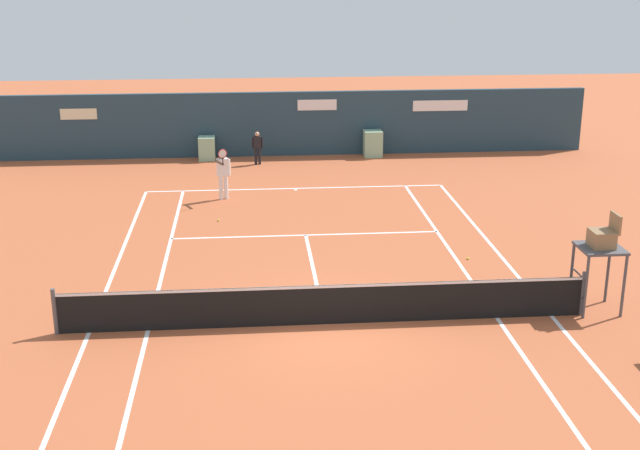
% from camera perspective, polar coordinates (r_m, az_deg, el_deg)
% --- Properties ---
extents(ground_plane, '(80.00, 80.00, 0.01)m').
position_cam_1_polar(ground_plane, '(19.97, 0.21, -5.99)').
color(ground_plane, '#B25633').
extents(tennis_net, '(12.10, 0.10, 1.07)m').
position_cam_1_polar(tennis_net, '(19.24, 0.37, -5.29)').
color(tennis_net, '#4C4C51').
rests_on(tennis_net, ground_plane).
extents(sponsor_back_wall, '(25.00, 1.02, 2.65)m').
position_cam_1_polar(sponsor_back_wall, '(35.28, -2.14, 6.74)').
color(sponsor_back_wall, '#233D4C').
rests_on(sponsor_back_wall, ground_plane).
extents(umpire_chair, '(1.00, 1.00, 2.38)m').
position_cam_1_polar(umpire_chair, '(20.68, 18.40, -1.36)').
color(umpire_chair, '#47474C').
rests_on(umpire_chair, ground_plane).
extents(player_on_baseline, '(0.51, 0.86, 1.89)m').
position_cam_1_polar(player_on_baseline, '(29.03, -6.54, 3.65)').
color(player_on_baseline, white).
rests_on(player_on_baseline, ground_plane).
extents(ball_kid_left_post, '(0.44, 0.18, 1.32)m').
position_cam_1_polar(ball_kid_left_post, '(33.89, -4.23, 5.35)').
color(ball_kid_left_post, black).
rests_on(ball_kid_left_post, ground_plane).
extents(tennis_ball_near_service_line, '(0.07, 0.07, 0.07)m').
position_cam_1_polar(tennis_ball_near_service_line, '(20.94, -7.81, -4.91)').
color(tennis_ball_near_service_line, '#CCE033').
rests_on(tennis_ball_near_service_line, ground_plane).
extents(tennis_ball_mid_court, '(0.07, 0.07, 0.07)m').
position_cam_1_polar(tennis_ball_mid_court, '(26.88, -6.84, 0.32)').
color(tennis_ball_mid_court, '#CCE033').
rests_on(tennis_ball_mid_court, ground_plane).
extents(tennis_ball_by_sideline, '(0.07, 0.07, 0.07)m').
position_cam_1_polar(tennis_ball_by_sideline, '(23.73, 9.92, -2.23)').
color(tennis_ball_by_sideline, '#CCE033').
rests_on(tennis_ball_by_sideline, ground_plane).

